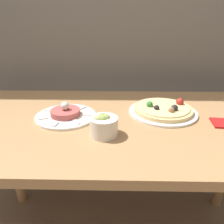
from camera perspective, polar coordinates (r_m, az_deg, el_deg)
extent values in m
cube|color=#AD7F51|center=(0.93, 2.30, -2.87)|extent=(1.48, 0.75, 0.03)
cylinder|color=#AD7F51|center=(1.55, -24.51, -10.30)|extent=(0.06, 0.06, 0.76)
cylinder|color=white|center=(1.01, 13.11, 0.04)|extent=(0.30, 0.30, 0.01)
cylinder|color=#E5C17F|center=(1.00, 13.17, 0.71)|extent=(0.26, 0.26, 0.02)
cylinder|color=beige|center=(1.00, 13.23, 1.26)|extent=(0.23, 0.23, 0.01)
sphere|color=black|center=(0.97, 16.00, 1.00)|extent=(0.03, 0.03, 0.03)
sphere|color=#387F33|center=(0.98, 9.81, 1.97)|extent=(0.03, 0.03, 0.03)
sphere|color=black|center=(0.96, 11.58, 1.13)|extent=(0.02, 0.02, 0.02)
sphere|color=#997047|center=(0.95, 15.27, 0.51)|extent=(0.03, 0.03, 0.03)
sphere|color=#B22D23|center=(1.04, 17.30, 2.55)|extent=(0.03, 0.03, 0.03)
cylinder|color=white|center=(0.96, -11.98, -1.03)|extent=(0.26, 0.26, 0.01)
cylinder|color=#B2514C|center=(0.95, -12.07, -0.09)|extent=(0.13, 0.13, 0.02)
sphere|color=silver|center=(0.94, -12.22, 1.58)|extent=(0.04, 0.04, 0.04)
cube|color=white|center=(0.94, -6.32, -0.66)|extent=(0.04, 0.02, 0.01)
cube|color=white|center=(1.01, -7.82, 1.10)|extent=(0.04, 0.04, 0.01)
cube|color=white|center=(1.05, -12.07, 1.51)|extent=(0.02, 0.04, 0.01)
cube|color=white|center=(1.02, -16.27, 0.42)|extent=(0.04, 0.03, 0.01)
cube|color=white|center=(0.94, -17.67, -1.57)|extent=(0.04, 0.03, 0.01)
cube|color=white|center=(0.88, -14.66, -3.08)|extent=(0.02, 0.04, 0.01)
cube|color=white|center=(0.88, -9.25, -2.65)|extent=(0.04, 0.04, 0.01)
cylinder|color=silver|center=(0.79, -2.11, -3.80)|extent=(0.10, 0.10, 0.07)
sphere|color=#B7BC70|center=(0.77, -3.57, -1.98)|extent=(0.04, 0.04, 0.04)
sphere|color=#8EA34C|center=(0.77, -2.36, -2.00)|extent=(0.03, 0.03, 0.03)
sphere|color=#A3B25B|center=(0.77, -1.71, -1.82)|extent=(0.04, 0.04, 0.04)
sphere|color=#668E42|center=(0.79, -2.41, -1.48)|extent=(0.03, 0.03, 0.03)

